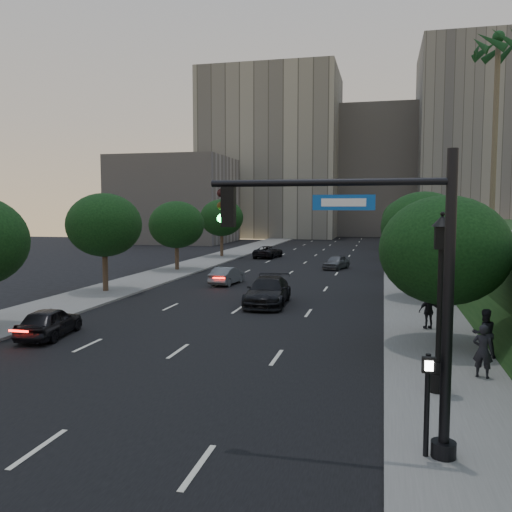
% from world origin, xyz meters
% --- Properties ---
extents(ground, '(160.00, 160.00, 0.00)m').
position_xyz_m(ground, '(0.00, 0.00, 0.00)').
color(ground, black).
rests_on(ground, ground).
extents(road_surface, '(16.00, 140.00, 0.02)m').
position_xyz_m(road_surface, '(0.00, 30.00, 0.01)').
color(road_surface, black).
rests_on(road_surface, ground).
extents(sidewalk_right, '(4.50, 140.00, 0.15)m').
position_xyz_m(sidewalk_right, '(10.25, 30.00, 0.07)').
color(sidewalk_right, slate).
rests_on(sidewalk_right, ground).
extents(sidewalk_left, '(4.50, 140.00, 0.15)m').
position_xyz_m(sidewalk_left, '(-10.25, 30.00, 0.07)').
color(sidewalk_left, slate).
rests_on(sidewalk_left, ground).
extents(parapet_wall, '(0.35, 90.00, 0.70)m').
position_xyz_m(parapet_wall, '(13.50, 28.00, 4.35)').
color(parapet_wall, slate).
rests_on(parapet_wall, embankment).
extents(office_block_left, '(26.00, 20.00, 32.00)m').
position_xyz_m(office_block_left, '(-14.00, 92.00, 16.00)').
color(office_block_left, gray).
rests_on(office_block_left, ground).
extents(office_block_mid, '(22.00, 18.00, 26.00)m').
position_xyz_m(office_block_mid, '(6.00, 102.00, 13.00)').
color(office_block_mid, gray).
rests_on(office_block_mid, ground).
extents(office_block_right, '(20.00, 22.00, 36.00)m').
position_xyz_m(office_block_right, '(24.00, 96.00, 18.00)').
color(office_block_right, slate).
rests_on(office_block_right, ground).
extents(office_block_filler, '(18.00, 16.00, 14.00)m').
position_xyz_m(office_block_filler, '(-26.00, 70.00, 7.00)').
color(office_block_filler, gray).
rests_on(office_block_filler, ground).
extents(tree_right_a, '(5.20, 5.20, 6.24)m').
position_xyz_m(tree_right_a, '(10.30, 8.00, 4.02)').
color(tree_right_a, '#38281C').
rests_on(tree_right_a, ground).
extents(tree_right_b, '(5.20, 5.20, 6.74)m').
position_xyz_m(tree_right_b, '(10.30, 20.00, 4.52)').
color(tree_right_b, '#38281C').
rests_on(tree_right_b, ground).
extents(tree_right_c, '(5.20, 5.20, 6.24)m').
position_xyz_m(tree_right_c, '(10.30, 33.00, 4.02)').
color(tree_right_c, '#38281C').
rests_on(tree_right_c, ground).
extents(tree_right_d, '(5.20, 5.20, 6.74)m').
position_xyz_m(tree_right_d, '(10.30, 47.00, 4.52)').
color(tree_right_d, '#38281C').
rests_on(tree_right_d, ground).
extents(tree_right_e, '(5.20, 5.20, 6.24)m').
position_xyz_m(tree_right_e, '(10.30, 62.00, 4.02)').
color(tree_right_e, '#38281C').
rests_on(tree_right_e, ground).
extents(tree_left_b, '(5.00, 5.00, 6.71)m').
position_xyz_m(tree_left_b, '(-10.30, 18.00, 4.58)').
color(tree_left_b, '#38281C').
rests_on(tree_left_b, ground).
extents(tree_left_c, '(5.00, 5.00, 6.34)m').
position_xyz_m(tree_left_c, '(-10.30, 31.00, 4.21)').
color(tree_left_c, '#38281C').
rests_on(tree_left_c, ground).
extents(tree_left_d, '(5.00, 5.00, 6.71)m').
position_xyz_m(tree_left_d, '(-10.30, 45.00, 4.58)').
color(tree_left_d, '#38281C').
rests_on(tree_left_d, ground).
extents(palm_far, '(3.20, 3.20, 15.50)m').
position_xyz_m(palm_far, '(16.00, 30.00, 17.64)').
color(palm_far, '#4C4233').
rests_on(palm_far, embankment).
extents(traffic_signal_mast, '(5.68, 0.56, 7.00)m').
position_xyz_m(traffic_signal_mast, '(8.20, -2.52, 3.67)').
color(traffic_signal_mast, black).
rests_on(traffic_signal_mast, ground).
extents(street_lamp, '(0.64, 0.64, 5.62)m').
position_xyz_m(street_lamp, '(9.58, 2.04, 2.63)').
color(street_lamp, black).
rests_on(street_lamp, ground).
extents(pedestrian_signal, '(0.30, 0.33, 2.50)m').
position_xyz_m(pedestrian_signal, '(8.91, -2.62, 1.57)').
color(pedestrian_signal, black).
rests_on(pedestrian_signal, ground).
extents(sedan_near_left, '(2.14, 4.19, 1.36)m').
position_xyz_m(sedan_near_left, '(-6.44, 5.98, 0.68)').
color(sedan_near_left, black).
rests_on(sedan_near_left, ground).
extents(sedan_mid_left, '(1.84, 4.17, 1.33)m').
position_xyz_m(sedan_mid_left, '(-3.44, 23.77, 0.67)').
color(sedan_mid_left, '#575B5F').
rests_on(sedan_mid_left, ground).
extents(sedan_far_left, '(2.93, 5.20, 1.37)m').
position_xyz_m(sedan_far_left, '(-4.90, 45.52, 0.69)').
color(sedan_far_left, black).
rests_on(sedan_far_left, ground).
extents(sedan_near_right, '(2.58, 5.74, 1.63)m').
position_xyz_m(sedan_near_right, '(1.32, 15.98, 0.82)').
color(sedan_near_right, black).
rests_on(sedan_near_right, ground).
extents(sedan_far_right, '(2.60, 4.16, 1.32)m').
position_xyz_m(sedan_far_right, '(3.66, 35.79, 0.66)').
color(sedan_far_right, '#54575C').
rests_on(sedan_far_right, ground).
extents(pedestrian_a, '(0.76, 0.63, 1.77)m').
position_xyz_m(pedestrian_a, '(11.15, 3.80, 1.04)').
color(pedestrian_a, black).
rests_on(pedestrian_a, sidewalk_right).
extents(pedestrian_b, '(1.04, 0.90, 1.84)m').
position_xyz_m(pedestrian_b, '(11.62, 6.34, 1.07)').
color(pedestrian_b, black).
rests_on(pedestrian_b, sidewalk_right).
extents(pedestrian_c, '(1.05, 0.72, 1.65)m').
position_xyz_m(pedestrian_c, '(10.01, 10.96, 0.97)').
color(pedestrian_c, black).
rests_on(pedestrian_c, sidewalk_right).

